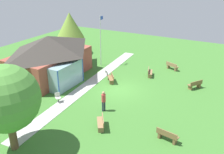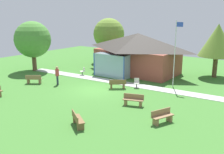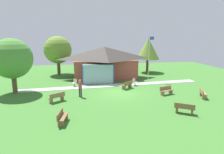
# 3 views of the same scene
# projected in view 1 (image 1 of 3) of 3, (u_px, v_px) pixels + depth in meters

# --- Properties ---
(ground_plane) EXTENTS (44.00, 44.00, 0.00)m
(ground_plane) POSITION_uv_depth(u_px,v_px,m) (119.00, 90.00, 23.91)
(ground_plane) COLOR #3D752D
(pavilion) EXTENTS (9.42, 6.81, 4.39)m
(pavilion) POSITION_uv_depth(u_px,v_px,m) (50.00, 56.00, 26.03)
(pavilion) COLOR brown
(pavilion) RESTS_ON ground_plane
(footpath) EXTENTS (21.82, 2.75, 0.03)m
(footpath) POSITION_uv_depth(u_px,v_px,m) (91.00, 83.00, 25.31)
(footpath) COLOR #ADADA8
(footpath) RESTS_ON ground_plane
(flagpole) EXTENTS (0.64, 0.08, 5.93)m
(flagpole) POSITION_uv_depth(u_px,v_px,m) (101.00, 39.00, 28.90)
(flagpole) COLOR silver
(flagpole) RESTS_ON ground_plane
(bench_lawn_far_right) EXTENTS (0.99, 1.55, 0.84)m
(bench_lawn_far_right) POSITION_uv_depth(u_px,v_px,m) (172.00, 66.00, 28.63)
(bench_lawn_far_right) COLOR olive
(bench_lawn_far_right) RESTS_ON ground_plane
(bench_mid_right) EXTENTS (1.56, 0.89, 0.84)m
(bench_mid_right) POSITION_uv_depth(u_px,v_px,m) (150.00, 73.00, 26.90)
(bench_mid_right) COLOR olive
(bench_mid_right) RESTS_ON ground_plane
(bench_rear_near_path) EXTENTS (1.45, 1.28, 0.84)m
(bench_rear_near_path) POSITION_uv_depth(u_px,v_px,m) (111.00, 78.00, 25.45)
(bench_rear_near_path) COLOR brown
(bench_rear_near_path) RESTS_ON ground_plane
(bench_front_right) EXTENTS (1.49, 1.20, 0.84)m
(bench_front_right) POSITION_uv_depth(u_px,v_px,m) (195.00, 85.00, 24.03)
(bench_front_right) COLOR brown
(bench_front_right) RESTS_ON ground_plane
(bench_mid_left) EXTENTS (1.49, 1.21, 0.84)m
(bench_mid_left) POSITION_uv_depth(u_px,v_px,m) (101.00, 123.00, 18.05)
(bench_mid_left) COLOR olive
(bench_mid_left) RESTS_ON ground_plane
(bench_front_left) EXTENTS (0.68, 1.55, 0.84)m
(bench_front_left) POSITION_uv_depth(u_px,v_px,m) (167.00, 136.00, 16.66)
(bench_front_left) COLOR brown
(bench_front_left) RESTS_ON ground_plane
(patio_chair_west) EXTENTS (0.61, 0.61, 0.86)m
(patio_chair_west) POSITION_uv_depth(u_px,v_px,m) (58.00, 98.00, 21.57)
(patio_chair_west) COLOR beige
(patio_chair_west) RESTS_ON ground_plane
(patio_chair_lawn_spare) EXTENTS (0.61, 0.61, 0.86)m
(patio_chair_lawn_spare) POSITION_uv_depth(u_px,v_px,m) (107.00, 72.00, 26.99)
(patio_chair_lawn_spare) COLOR beige
(patio_chair_lawn_spare) RESTS_ON ground_plane
(visitor_strolling_lawn) EXTENTS (0.34, 0.34, 1.74)m
(visitor_strolling_lawn) POSITION_uv_depth(u_px,v_px,m) (104.00, 100.00, 19.98)
(visitor_strolling_lawn) COLOR #2D3347
(visitor_strolling_lawn) RESTS_ON ground_plane
(tree_behind_pavilion_right) EXTENTS (3.68, 3.68, 5.51)m
(tree_behind_pavilion_right) POSITION_uv_depth(u_px,v_px,m) (70.00, 25.00, 32.93)
(tree_behind_pavilion_right) COLOR brown
(tree_behind_pavilion_right) RESTS_ON ground_plane
(tree_west_hedge) EXTENTS (4.09, 4.09, 5.65)m
(tree_west_hedge) POSITION_uv_depth(u_px,v_px,m) (6.00, 99.00, 14.71)
(tree_west_hedge) COLOR brown
(tree_west_hedge) RESTS_ON ground_plane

